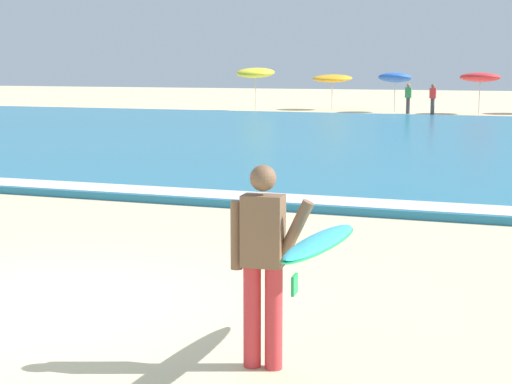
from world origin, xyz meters
TOP-DOWN VIEW (x-y plane):
  - ground_plane at (0.00, 0.00)m, footprint 160.00×160.00m
  - sea at (0.00, 20.35)m, footprint 120.00×28.00m
  - surf_foam at (0.00, 6.95)m, footprint 120.00×0.98m
  - surfer_with_board at (3.10, -0.98)m, footprint 1.04×2.64m
  - beach_umbrella_0 at (-11.46, 36.93)m, footprint 2.14×2.18m
  - beach_umbrella_1 at (-7.80, 39.68)m, footprint 2.26×2.29m
  - beach_umbrella_2 at (-3.92, 38.31)m, footprint 1.82×1.86m
  - beach_umbrella_3 at (0.57, 38.18)m, footprint 2.10×2.13m
  - beachgoer_near_row_left at (-1.61, 36.68)m, footprint 0.32×0.20m
  - beachgoer_near_row_mid at (-2.95, 37.09)m, footprint 0.32×0.20m

SIDE VIEW (x-z plane):
  - ground_plane at x=0.00m, z-range 0.00..0.00m
  - sea at x=0.00m, z-range 0.00..0.14m
  - surf_foam at x=0.00m, z-range 0.14..0.15m
  - beachgoer_near_row_left at x=-1.61m, z-range 0.05..1.63m
  - beachgoer_near_row_mid at x=-2.95m, z-range 0.05..1.63m
  - surfer_with_board at x=3.10m, z-range 0.16..1.89m
  - beach_umbrella_1 at x=-7.80m, z-range 0.75..2.81m
  - beach_umbrella_2 at x=-3.92m, z-range 0.76..2.97m
  - beach_umbrella_3 at x=0.57m, z-range 0.80..3.01m
  - beach_umbrella_0 at x=-11.46m, z-range 0.88..3.34m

